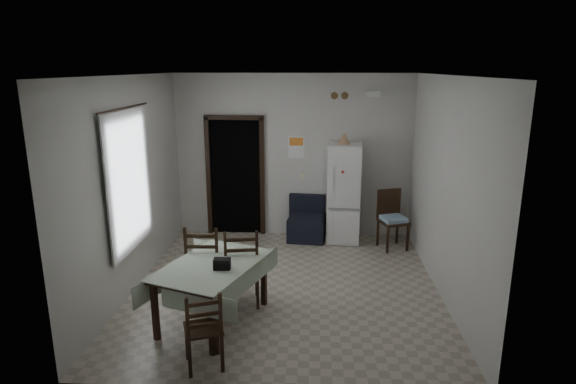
% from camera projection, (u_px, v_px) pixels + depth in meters
% --- Properties ---
extents(ground, '(4.50, 4.50, 0.00)m').
position_uv_depth(ground, '(286.00, 287.00, 6.77)').
color(ground, '#A99E8A').
rests_on(ground, ground).
extents(ceiling, '(4.20, 4.50, 0.02)m').
position_uv_depth(ceiling, '(286.00, 75.00, 6.04)').
color(ceiling, white).
rests_on(ceiling, ground).
extents(wall_back, '(4.20, 0.02, 2.90)m').
position_uv_depth(wall_back, '(293.00, 156.00, 8.58)').
color(wall_back, beige).
rests_on(wall_back, ground).
extents(wall_front, '(4.20, 0.02, 2.90)m').
position_uv_depth(wall_front, '(271.00, 249.00, 4.23)').
color(wall_front, beige).
rests_on(wall_front, ground).
extents(wall_left, '(0.02, 4.50, 2.90)m').
position_uv_depth(wall_left, '(132.00, 185.00, 6.52)').
color(wall_left, beige).
rests_on(wall_left, ground).
extents(wall_right, '(0.02, 4.50, 2.90)m').
position_uv_depth(wall_right, '(446.00, 189.00, 6.29)').
color(wall_right, beige).
rests_on(wall_right, ground).
extents(doorway, '(1.06, 0.52, 2.22)m').
position_uv_depth(doorway, '(238.00, 175.00, 8.93)').
color(doorway, black).
rests_on(doorway, ground).
extents(window_recess, '(0.10, 1.20, 1.60)m').
position_uv_depth(window_recess, '(122.00, 181.00, 6.30)').
color(window_recess, silver).
rests_on(window_recess, ground).
extents(curtain, '(0.02, 1.45, 1.85)m').
position_uv_depth(curtain, '(130.00, 181.00, 6.30)').
color(curtain, beige).
rests_on(curtain, ground).
extents(curtain_rod, '(0.02, 1.60, 0.02)m').
position_uv_depth(curtain_rod, '(124.00, 108.00, 6.05)').
color(curtain_rod, black).
rests_on(curtain_rod, ground).
extents(calendar, '(0.28, 0.02, 0.40)m').
position_uv_depth(calendar, '(296.00, 147.00, 8.52)').
color(calendar, white).
rests_on(calendar, ground).
extents(calendar_image, '(0.24, 0.01, 0.14)m').
position_uv_depth(calendar_image, '(296.00, 142.00, 8.49)').
color(calendar_image, orange).
rests_on(calendar_image, ground).
extents(light_switch, '(0.08, 0.02, 0.12)m').
position_uv_depth(light_switch, '(302.00, 176.00, 8.65)').
color(light_switch, beige).
rests_on(light_switch, ground).
extents(vent_left, '(0.12, 0.03, 0.12)m').
position_uv_depth(vent_left, '(334.00, 96.00, 8.25)').
color(vent_left, brown).
rests_on(vent_left, ground).
extents(vent_right, '(0.12, 0.03, 0.12)m').
position_uv_depth(vent_right, '(345.00, 96.00, 8.24)').
color(vent_right, brown).
rests_on(vent_right, ground).
extents(emergency_light, '(0.25, 0.07, 0.09)m').
position_uv_depth(emergency_light, '(373.00, 94.00, 8.19)').
color(emergency_light, white).
rests_on(emergency_light, ground).
extents(fridge, '(0.60, 0.60, 1.74)m').
position_uv_depth(fridge, '(344.00, 193.00, 8.37)').
color(fridge, silver).
rests_on(fridge, ground).
extents(tan_cone, '(0.25, 0.25, 0.19)m').
position_uv_depth(tan_cone, '(344.00, 138.00, 8.12)').
color(tan_cone, tan).
rests_on(tan_cone, fridge).
extents(navy_seat, '(0.70, 0.68, 0.77)m').
position_uv_depth(navy_seat, '(307.00, 219.00, 8.52)').
color(navy_seat, black).
rests_on(navy_seat, ground).
extents(corner_chair, '(0.55, 0.55, 0.99)m').
position_uv_depth(corner_chair, '(393.00, 220.00, 8.09)').
color(corner_chair, black).
rests_on(corner_chair, ground).
extents(dining_table, '(1.38, 1.67, 0.74)m').
position_uv_depth(dining_table, '(213.00, 293.00, 5.77)').
color(dining_table, '#A6B79D').
rests_on(dining_table, ground).
extents(black_bag, '(0.20, 0.12, 0.13)m').
position_uv_depth(black_bag, '(222.00, 264.00, 5.53)').
color(black_bag, black).
rests_on(black_bag, dining_table).
extents(dining_chair_far_left, '(0.47, 0.47, 1.07)m').
position_uv_depth(dining_chair_far_left, '(205.00, 262.00, 6.28)').
color(dining_chair_far_left, black).
rests_on(dining_chair_far_left, ground).
extents(dining_chair_far_right, '(0.52, 0.52, 1.05)m').
position_uv_depth(dining_chair_far_right, '(242.00, 265.00, 6.19)').
color(dining_chair_far_right, black).
rests_on(dining_chair_far_right, ground).
extents(dining_chair_near_head, '(0.48, 0.48, 0.87)m').
position_uv_depth(dining_chair_near_head, '(203.00, 327.00, 4.88)').
color(dining_chair_near_head, black).
rests_on(dining_chair_near_head, ground).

